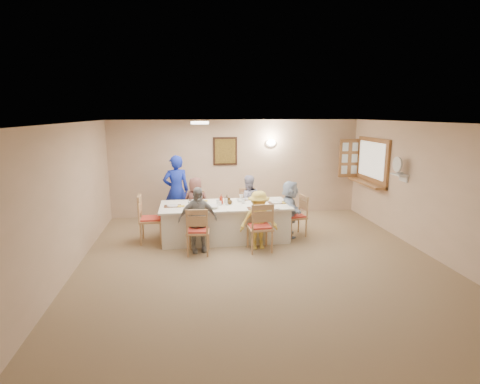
{
  "coord_description": "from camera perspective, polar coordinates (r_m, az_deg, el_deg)",
  "views": [
    {
      "loc": [
        -1.25,
        -6.15,
        2.66
      ],
      "look_at": [
        -0.2,
        1.4,
        1.05
      ],
      "focal_mm": 28.0,
      "sensor_mm": 36.0,
      "label": 1
    }
  ],
  "objects": [
    {
      "name": "wall_picture",
      "position": [
        9.71,
        -2.28,
        6.24
      ],
      "size": [
        0.62,
        0.05,
        0.72
      ],
      "color": "#3B2114",
      "rests_on": "room_walls"
    },
    {
      "name": "condiment_brown",
      "position": [
        8.02,
        -2.0,
        -1.09
      ],
      "size": [
        0.12,
        0.12,
        0.19
      ],
      "primitive_type": "imported",
      "rotation": [
        0.0,
        0.0,
        0.21
      ],
      "color": "#402B11",
      "rests_on": "dining_table"
    },
    {
      "name": "diner_front_left",
      "position": [
        7.29,
        -6.47,
        -4.2
      ],
      "size": [
        0.85,
        0.55,
        1.29
      ],
      "primitive_type": "imported",
      "rotation": [
        0.0,
        0.0,
        0.16
      ],
      "color": "gray",
      "rests_on": "ground"
    },
    {
      "name": "bowl_b",
      "position": [
        8.2,
        0.11,
        -1.28
      ],
      "size": [
        0.26,
        0.26,
        0.05
      ],
      "primitive_type": "imported",
      "rotation": [
        0.0,
        0.0,
        0.25
      ],
      "color": "white",
      "rests_on": "dining_table"
    },
    {
      "name": "plate_re",
      "position": [
        8.13,
        5.58,
        -1.56
      ],
      "size": [
        0.25,
        0.25,
        0.02
      ],
      "primitive_type": "cylinder",
      "color": "white",
      "rests_on": "dining_table"
    },
    {
      "name": "plate_br",
      "position": [
        8.43,
        1.48,
        -1.02
      ],
      "size": [
        0.25,
        0.25,
        0.02
      ],
      "primitive_type": "cylinder",
      "color": "white",
      "rests_on": "dining_table"
    },
    {
      "name": "chair_left_end",
      "position": [
        8.02,
        -13.4,
        -3.95
      ],
      "size": [
        0.49,
        0.49,
        1.02
      ],
      "primitive_type": null,
      "rotation": [
        0.0,
        0.0,
        1.58
      ],
      "color": "tan",
      "rests_on": "ground"
    },
    {
      "name": "hatch_sill",
      "position": [
        9.74,
        18.7,
        1.32
      ],
      "size": [
        0.3,
        1.5,
        0.05
      ],
      "primitive_type": "cube",
      "color": "#965D36",
      "rests_on": "room_walls"
    },
    {
      "name": "placemat_bl",
      "position": [
        8.32,
        -6.7,
        -1.33
      ],
      "size": [
        0.33,
        0.24,
        0.01
      ],
      "primitive_type": "cube",
      "color": "#472B19",
      "rests_on": "dining_table"
    },
    {
      "name": "napkin_br",
      "position": [
        8.41,
        2.75,
        -1.07
      ],
      "size": [
        0.13,
        0.13,
        0.01
      ],
      "primitive_type": "cube",
      "color": "gold",
      "rests_on": "dining_table"
    },
    {
      "name": "teacup_b",
      "position": [
        8.47,
        0.2,
        -0.71
      ],
      "size": [
        0.14,
        0.14,
        0.09
      ],
      "primitive_type": "imported",
      "rotation": [
        0.0,
        0.0,
        0.18
      ],
      "color": "white",
      "rests_on": "dining_table"
    },
    {
      "name": "napkin_fl",
      "position": [
        7.46,
        -5.15,
        -2.79
      ],
      "size": [
        0.14,
        0.14,
        0.01
      ],
      "primitive_type": "cube",
      "color": "gold",
      "rests_on": "dining_table"
    },
    {
      "name": "chair_front_right",
      "position": [
        7.34,
        3.03,
        -5.24
      ],
      "size": [
        0.51,
        0.51,
        0.99
      ],
      "primitive_type": null,
      "rotation": [
        0.0,
        0.0,
        3.21
      ],
      "color": "tan",
      "rests_on": "ground"
    },
    {
      "name": "dining_table",
      "position": [
        8.05,
        -2.27,
        -4.54
      ],
      "size": [
        2.72,
        1.15,
        0.76
      ],
      "primitive_type": "cube",
      "color": "white",
      "rests_on": "ground"
    },
    {
      "name": "caregiver",
      "position": [
        9.02,
        -9.68,
        0.19
      ],
      "size": [
        0.78,
        0.65,
        1.7
      ],
      "primitive_type": "imported",
      "rotation": [
        0.0,
        0.0,
        3.34
      ],
      "color": "#172AAE",
      "rests_on": "ground"
    },
    {
      "name": "chair_back_left",
      "position": [
        8.77,
        -6.71,
        -2.8
      ],
      "size": [
        0.46,
        0.46,
        0.89
      ],
      "primitive_type": null,
      "rotation": [
        0.0,
        0.0,
        -0.08
      ],
      "color": "tan",
      "rests_on": "ground"
    },
    {
      "name": "napkin_le",
      "position": [
        7.87,
        -8.95,
        -2.13
      ],
      "size": [
        0.14,
        0.14,
        0.01
      ],
      "primitive_type": "cube",
      "color": "gold",
      "rests_on": "dining_table"
    },
    {
      "name": "napkin_bl",
      "position": [
        8.28,
        -5.45,
        -1.33
      ],
      "size": [
        0.14,
        0.14,
        0.01
      ],
      "primitive_type": "cube",
      "color": "gold",
      "rests_on": "dining_table"
    },
    {
      "name": "ground",
      "position": [
        6.82,
        3.35,
        -11.06
      ],
      "size": [
        7.0,
        7.0,
        0.0
      ],
      "primitive_type": "plane",
      "color": "olive"
    },
    {
      "name": "diner_right_end",
      "position": [
        8.24,
        7.59,
        -2.53
      ],
      "size": [
        1.25,
        0.7,
        1.24
      ],
      "primitive_type": "imported",
      "rotation": [
        0.0,
        0.0,
        1.42
      ],
      "color": "#AFC0D8",
      "rests_on": "ground"
    },
    {
      "name": "placemat_le",
      "position": [
        7.92,
        -10.24,
        -2.12
      ],
      "size": [
        0.35,
        0.26,
        0.01
      ],
      "primitive_type": "cube",
      "color": "#472B19",
      "rests_on": "dining_table"
    },
    {
      "name": "fan_shelf",
      "position": [
        8.52,
        23.14,
        2.46
      ],
      "size": [
        0.22,
        0.36,
        0.03
      ],
      "primitive_type": "cube",
      "color": "white",
      "rests_on": "room_walls"
    },
    {
      "name": "ceiling_light",
      "position": [
        7.66,
        -6.14,
        10.43
      ],
      "size": [
        0.36,
        0.36,
        0.05
      ],
      "primitive_type": "cylinder",
      "color": "white",
      "rests_on": "room_walls"
    },
    {
      "name": "condiment_malt",
      "position": [
        7.95,
        -1.58,
        -1.39
      ],
      "size": [
        0.19,
        0.19,
        0.14
      ],
      "primitive_type": "imported",
      "rotation": [
        0.0,
        0.0,
        0.41
      ],
      "color": "#402B11",
      "rests_on": "dining_table"
    },
    {
      "name": "serving_hatch",
      "position": [
        9.71,
        19.54,
        4.38
      ],
      "size": [
        0.06,
        1.5,
        1.15
      ],
      "primitive_type": "cube",
      "color": "#965D36",
      "rests_on": "room_walls"
    },
    {
      "name": "placemat_fr",
      "position": [
        7.63,
        2.51,
        -2.49
      ],
      "size": [
        0.36,
        0.27,
        0.01
      ],
      "primitive_type": "cube",
      "color": "#472B19",
      "rests_on": "dining_table"
    },
    {
      "name": "chair_front_left",
      "position": [
        7.23,
        -6.41,
        -5.81
      ],
      "size": [
        0.49,
        0.49,
        0.94
      ],
      "primitive_type": null,
      "rotation": [
        0.0,
        0.0,
        3.03
      ],
      "color": "tan",
      "rests_on": "ground"
    },
    {
      "name": "wall_sconce",
      "position": [
        9.86,
        4.74,
        7.46
      ],
      "size": [
        0.26,
        0.09,
        0.18
      ],
      "primitive_type": "ellipsoid",
      "color": "white",
      "rests_on": "room_walls"
    },
    {
      "name": "plate_fr",
      "position": [
        7.63,
        2.51,
        -2.42
      ],
      "size": [
        0.23,
        0.23,
        0.01
      ],
      "primitive_type": "cylinder",
      "color": "white",
      "rests_on": "dining_table"
    },
    {
      "name": "napkin_re",
      "position": [
        8.13,
        6.9,
        -1.61
      ],
      "size": [
        0.14,
        0.14,
        0.01
      ],
      "primitive_type": "cube",
      "color": "gold",
      "rests_on": "dining_table"
    },
    {
      "name": "placemat_br",
      "position": [
        8.43,
        1.48,
        -1.08
      ],
      "size": [
        0.36,
        0.27,
        0.01
      ],
      "primitive_type": "cube",
      "color": "#472B19",
      "rests_on": "dining_table"
    },
    {
      "name": "bowl_a",
      "position": [
        7.64,
        -4.13,
        -2.28
      ],
      "size": [
        0.26,
        0.26,
        0.06
      ],
      "primitive_type": "imported",
      "rotation": [
        0.0,
        0.0,
        -0.06
      ],
      "color": "white",
      "rests_on": "dining_table"
    },
    {
      "name": "placemat_fl",
      "position": [
        7.51,
        -6.55,
        -2.79
      ],
      "size": [
        0.37,
        0.27,
        0.01
      ],
      "primitive_type": "cube",
      "color": "#472B19",
      "rests_on": "dining_table"
    },
    {
      "name": "drinking_glass",
      "position": [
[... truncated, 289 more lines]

